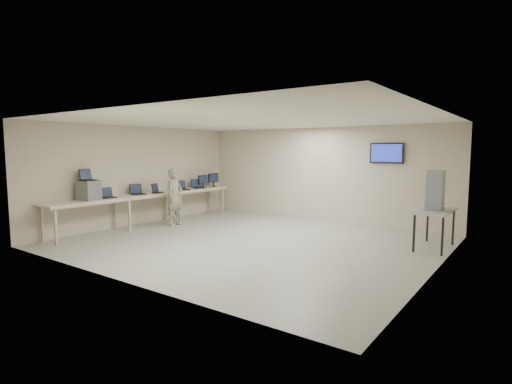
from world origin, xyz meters
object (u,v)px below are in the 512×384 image
Objects in this scene: workbench at (149,196)px; soldier at (175,197)px; side_table at (435,214)px; equipment_box at (89,190)px.

soldier reaches higher than workbench.
workbench is 4.32× the size of side_table.
workbench is at bearing 75.76° from equipment_box.
equipment_box is 0.29× the size of soldier.
soldier is at bearing 60.39° from equipment_box.
side_table is (7.19, 1.84, -0.07)m from workbench.
soldier is 6.72m from side_table.
soldier reaches higher than side_table.
equipment_box is at bearing -92.00° from workbench.
equipment_box reaches higher than side_table.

